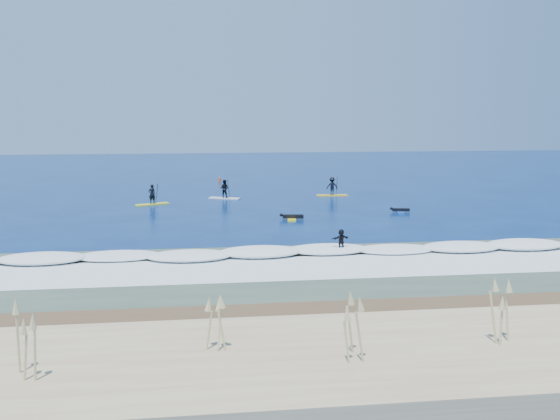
{
  "coord_description": "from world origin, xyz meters",
  "views": [
    {
      "loc": [
        -6.34,
        -44.51,
        8.14
      ],
      "look_at": [
        -0.22,
        2.74,
        0.6
      ],
      "focal_mm": 40.0,
      "sensor_mm": 36.0,
      "label": 1
    }
  ],
  "objects": [
    {
      "name": "sup_paddler_center",
      "position": [
        -4.06,
        13.95,
        0.78
      ],
      "size": [
        3.02,
        1.86,
        2.09
      ],
      "rotation": [
        0.0,
        0.0,
        -0.41
      ],
      "color": "white",
      "rests_on": "ground"
    },
    {
      "name": "sup_paddler_left",
      "position": [
        -10.55,
        10.9,
        0.65
      ],
      "size": [
        3.0,
        1.98,
        2.09
      ],
      "rotation": [
        0.0,
        0.0,
        0.46
      ],
      "color": "yellow",
      "rests_on": "ground"
    },
    {
      "name": "whitewater",
      "position": [
        0.0,
        -13.0,
        0.0
      ],
      "size": [
        34.0,
        5.0,
        0.02
      ],
      "primitive_type": "cube",
      "color": "silver",
      "rests_on": "ground"
    },
    {
      "name": "sup_paddler_right",
      "position": [
        6.44,
        14.65,
        0.82
      ],
      "size": [
        3.05,
        0.9,
        2.11
      ],
      "rotation": [
        0.0,
        0.0,
        -0.05
      ],
      "color": "yellow",
      "rests_on": "ground"
    },
    {
      "name": "dune",
      "position": [
        0.0,
        -27.0,
        0.0
      ],
      "size": [
        90.0,
        7.0,
        2.0
      ],
      "primitive_type": "cube",
      "color": "tan",
      "rests_on": "ground"
    },
    {
      "name": "ground",
      "position": [
        0.0,
        0.0,
        0.0
      ],
      "size": [
        160.0,
        160.0,
        0.0
      ],
      "primitive_type": "plane",
      "color": "#041D4A",
      "rests_on": "ground"
    },
    {
      "name": "prone_paddler_far",
      "position": [
        9.84,
        4.07,
        0.14
      ],
      "size": [
        1.6,
        2.08,
        0.42
      ],
      "rotation": [
        0.0,
        0.0,
        1.37
      ],
      "color": "#174AB0",
      "rests_on": "ground"
    },
    {
      "name": "prone_paddler_near",
      "position": [
        0.57,
        1.88,
        0.16
      ],
      "size": [
        1.84,
        2.37,
        0.48
      ],
      "rotation": [
        0.0,
        0.0,
        1.44
      ],
      "color": "yellow",
      "rests_on": "ground"
    },
    {
      "name": "wet_sand_strip",
      "position": [
        0.0,
        -21.5,
        0.0
      ],
      "size": [
        90.0,
        5.0,
        0.08
      ],
      "primitive_type": "cube",
      "color": "brown",
      "rests_on": "ground"
    },
    {
      "name": "dune_grass",
      "position": [
        0.0,
        -27.0,
        1.85
      ],
      "size": [
        40.0,
        4.0,
        1.7
      ],
      "primitive_type": null,
      "color": "#C6BB7A",
      "rests_on": "dune"
    },
    {
      "name": "marker_buoy",
      "position": [
        -4.04,
        27.9,
        0.31
      ],
      "size": [
        0.29,
        0.29,
        0.7
      ],
      "rotation": [
        0.0,
        0.0,
        0.14
      ],
      "color": "#E94D14",
      "rests_on": "ground"
    },
    {
      "name": "wave_surfer",
      "position": [
        1.7,
        -9.98,
        0.74
      ],
      "size": [
        1.84,
        0.96,
        1.28
      ],
      "rotation": [
        0.0,
        0.0,
        0.28
      ],
      "color": "white",
      "rests_on": "breaking_wave"
    },
    {
      "name": "breaking_wave",
      "position": [
        0.0,
        -10.0,
        0.0
      ],
      "size": [
        40.0,
        6.0,
        0.3
      ],
      "primitive_type": "cube",
      "color": "white",
      "rests_on": "ground"
    },
    {
      "name": "shallow_water",
      "position": [
        0.0,
        -14.0,
        0.01
      ],
      "size": [
        90.0,
        13.0,
        0.01
      ],
      "primitive_type": "cube",
      "color": "#364938",
      "rests_on": "ground"
    }
  ]
}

